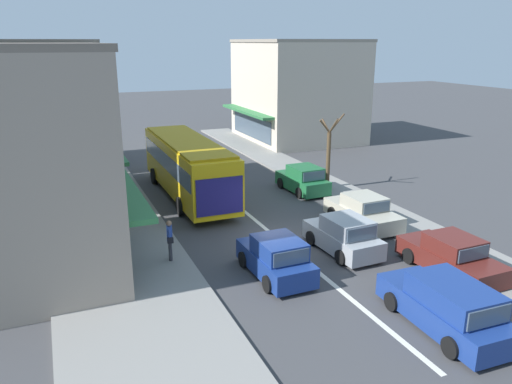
{
  "coord_description": "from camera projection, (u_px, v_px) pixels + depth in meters",
  "views": [
    {
      "loc": [
        -8.81,
        -18.29,
        8.36
      ],
      "look_at": [
        0.34,
        3.52,
        1.2
      ],
      "focal_mm": 35.0,
      "sensor_mm": 36.0,
      "label": 1
    }
  ],
  "objects": [
    {
      "name": "sidewalk_left",
      "position": [
        103.0,
        217.0,
        24.58
      ],
      "size": [
        5.2,
        44.0,
        0.14
      ],
      "primitive_type": "cube",
      "color": "gray",
      "rests_on": "ground"
    },
    {
      "name": "parked_sedan_kerb_front",
      "position": [
        451.0,
        256.0,
        18.62
      ],
      "size": [
        1.96,
        4.23,
        1.47
      ],
      "color": "#561E19",
      "rests_on": "ground"
    },
    {
      "name": "building_right_far",
      "position": [
        297.0,
        91.0,
        43.22
      ],
      "size": [
        9.64,
        10.07,
        8.53
      ],
      "color": "beige",
      "rests_on": "ground"
    },
    {
      "name": "parked_sedan_kerb_second",
      "position": [
        363.0,
        212.0,
        23.51
      ],
      "size": [
        1.98,
        4.24,
        1.47
      ],
      "color": "#B7B29E",
      "rests_on": "ground"
    },
    {
      "name": "wagon_adjacent_lane_lead",
      "position": [
        447.0,
        306.0,
        14.96
      ],
      "size": [
        2.04,
        4.55,
        1.58
      ],
      "color": "navy",
      "rests_on": "ground"
    },
    {
      "name": "parked_hatchback_kerb_third",
      "position": [
        303.0,
        180.0,
        28.72
      ],
      "size": [
        1.93,
        3.76,
        1.54
      ],
      "color": "#1E6638",
      "rests_on": "ground"
    },
    {
      "name": "hatchback_queue_gap_filler",
      "position": [
        276.0,
        258.0,
        18.34
      ],
      "size": [
        1.88,
        3.73,
        1.54
      ],
      "color": "navy",
      "rests_on": "ground"
    },
    {
      "name": "ground_plane",
      "position": [
        280.0,
        241.0,
        21.82
      ],
      "size": [
        140.0,
        140.0,
        0.0
      ],
      "primitive_type": "plane",
      "color": "#3F3F42"
    },
    {
      "name": "traffic_light_downstreet",
      "position": [
        116.0,
        117.0,
        38.04
      ],
      "size": [
        0.33,
        0.24,
        4.2
      ],
      "color": "gray",
      "rests_on": "ground"
    },
    {
      "name": "shopfront_corner_near",
      "position": [
        11.0,
        166.0,
        17.58
      ],
      "size": [
        7.87,
        7.94,
        8.31
      ],
      "color": "gray",
      "rests_on": "ground"
    },
    {
      "name": "kerb_right",
      "position": [
        331.0,
        188.0,
        29.4
      ],
      "size": [
        2.8,
        44.0,
        0.12
      ],
      "primitive_type": "cube",
      "color": "gray",
      "rests_on": "ground"
    },
    {
      "name": "shopfront_far_end",
      "position": [
        25.0,
        118.0,
        32.92
      ],
      "size": [
        8.14,
        7.55,
        6.97
      ],
      "color": "silver",
      "rests_on": "ground"
    },
    {
      "name": "hatchback_behind_bus_mid",
      "position": [
        344.0,
        236.0,
        20.47
      ],
      "size": [
        1.94,
        3.77,
        1.54
      ],
      "color": "#9EA3A8",
      "rests_on": "ground"
    },
    {
      "name": "pedestrian_with_handbag_near",
      "position": [
        170.0,
        238.0,
        19.3
      ],
      "size": [
        0.32,
        0.66,
        1.63
      ],
      "color": "#333338",
      "rests_on": "sidewalk_left"
    },
    {
      "name": "shopfront_mid_block",
      "position": [
        19.0,
        126.0,
        25.3
      ],
      "size": [
        8.67,
        8.8,
        8.45
      ],
      "color": "#B2A38E",
      "rests_on": "ground"
    },
    {
      "name": "city_bus",
      "position": [
        188.0,
        164.0,
        27.49
      ],
      "size": [
        2.78,
        10.87,
        3.23
      ],
      "color": "yellow",
      "rests_on": "ground"
    },
    {
      "name": "street_tree_right",
      "position": [
        329.0,
        154.0,
        28.86
      ],
      "size": [
        1.64,
        1.76,
        4.41
      ],
      "color": "brown",
      "rests_on": "ground"
    },
    {
      "name": "lane_centre_line",
      "position": [
        246.0,
        213.0,
        25.35
      ],
      "size": [
        0.2,
        28.0,
        0.01
      ],
      "primitive_type": "cube",
      "color": "silver",
      "rests_on": "ground"
    }
  ]
}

